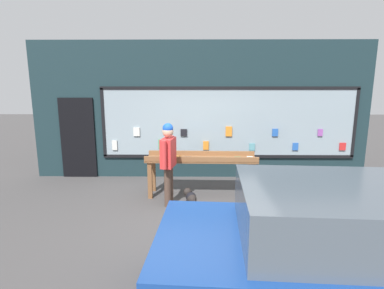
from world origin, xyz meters
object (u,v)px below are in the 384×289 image
object	(u,v)px
small_dog	(190,197)
parked_car	(348,247)
person_browsing	(168,158)
display_table_main	(201,162)

from	to	relation	value
small_dog	parked_car	xyz separation A→B (m)	(1.70, -2.63, 0.46)
person_browsing	parked_car	size ratio (longest dim) A/B	0.41
small_dog	parked_car	world-z (taller)	parked_car
display_table_main	person_browsing	world-z (taller)	person_browsing
parked_car	small_dog	bearing A→B (deg)	126.49
person_browsing	small_dog	distance (m)	0.89
person_browsing	small_dog	xyz separation A→B (m)	(0.45, -0.28, -0.71)
display_table_main	small_dog	distance (m)	1.00
display_table_main	person_browsing	size ratio (longest dim) A/B	1.43
person_browsing	parked_car	xyz separation A→B (m)	(2.14, -2.91, -0.25)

